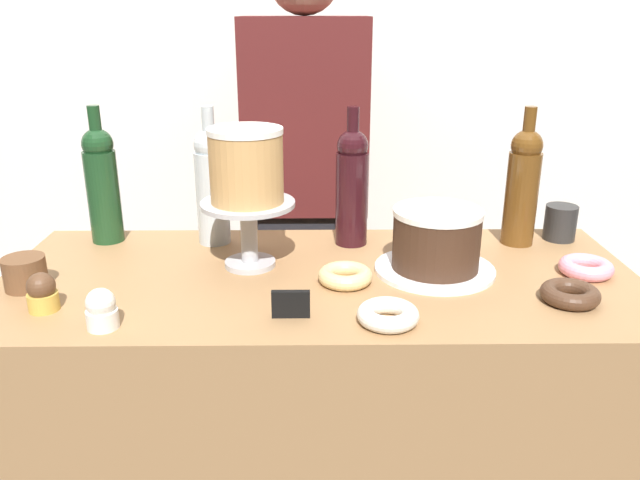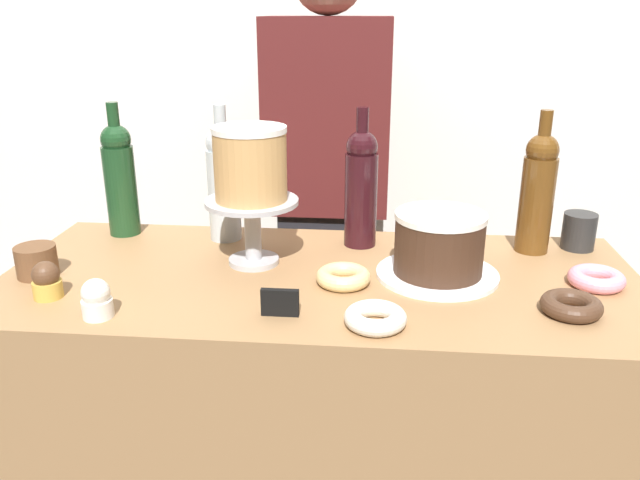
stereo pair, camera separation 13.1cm
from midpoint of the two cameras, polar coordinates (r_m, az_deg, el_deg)
name	(u,v)px [view 2 (the right image)]	position (r m, az deg, el deg)	size (l,w,h in m)	color
back_wall	(346,49)	(2.10, 4.21, 16.80)	(6.00, 0.05, 2.60)	silver
display_counter	(320,449)	(1.57, 2.52, -18.32)	(1.35, 0.59, 0.89)	#997047
cake_stand_pedestal	(252,221)	(1.37, -3.40, 1.69)	(0.20, 0.20, 0.15)	#B2B2B7
white_layer_cake	(250,164)	(1.34, -3.51, 6.85)	(0.16, 0.16, 0.16)	tan
silver_serving_platter	(437,274)	(1.37, 13.21, -3.06)	(0.26, 0.26, 0.01)	white
chocolate_round_cake	(439,243)	(1.34, 13.44, -0.32)	(0.19, 0.19, 0.13)	#3D2619
wine_bottle_dark_red	(361,186)	(1.48, 6.26, 4.81)	(0.08, 0.08, 0.33)	black
wine_bottle_green	(120,177)	(1.61, -15.37, 5.43)	(0.08, 0.08, 0.33)	#193D1E
wine_bottle_amber	(538,191)	(1.54, 21.35, 4.11)	(0.08, 0.08, 0.33)	#5B3814
wine_bottle_clear	(223,181)	(1.52, -6.27, 5.24)	(0.08, 0.08, 0.33)	#B2BCC1
cupcake_chocolate	(47,281)	(1.31, -20.82, -3.51)	(0.06, 0.06, 0.07)	gold
cupcake_vanilla	(97,299)	(1.20, -16.56, -5.21)	(0.06, 0.06, 0.07)	white
donut_pink	(596,278)	(1.43, 26.03, -3.13)	(0.11, 0.11, 0.03)	pink
donut_chocolate	(571,306)	(1.28, 24.46, -5.46)	(0.11, 0.11, 0.03)	#472D1E
donut_glazed	(343,277)	(1.30, 5.00, -3.38)	(0.11, 0.11, 0.03)	#E0C17F
donut_sugar	(375,318)	(1.14, 8.33, -7.02)	(0.11, 0.11, 0.03)	silver
cookie_stack	(37,261)	(1.43, -21.81, -1.82)	(0.08, 0.08, 0.07)	brown
price_sign_chalkboard	(280,303)	(1.16, -0.39, -5.72)	(0.07, 0.01, 0.05)	black
coffee_cup_ceramic	(579,231)	(1.62, 24.45, 0.69)	(0.08, 0.08, 0.08)	#282828
barista_figure	(327,210)	(1.94, 2.59, 2.64)	(0.36, 0.22, 1.60)	black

